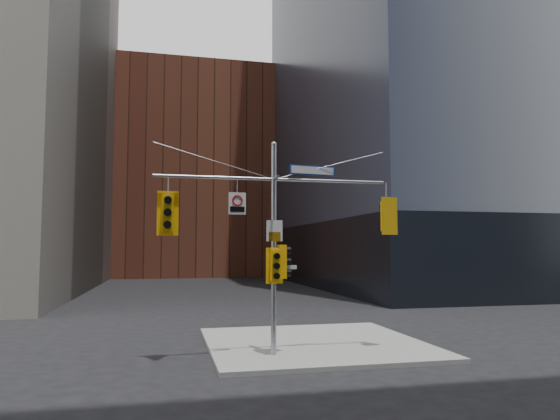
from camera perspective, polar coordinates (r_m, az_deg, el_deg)
name	(u,v)px	position (r m, az deg, el deg)	size (l,w,h in m)	color
ground	(288,374)	(15.29, 0.91, -18.25)	(160.00, 160.00, 0.00)	black
sidewalk_corner	(314,343)	(19.56, 3.93, -14.95)	(8.00, 8.00, 0.15)	gray
podium_ne	(476,255)	(56.11, 21.46, -4.78)	(36.40, 36.40, 6.00)	black
brick_midrise	(193,177)	(73.24, -9.93, 3.77)	(26.00, 20.00, 28.00)	brown
signal_assembly	(274,226)	(16.80, -0.72, -1.82)	(8.00, 0.80, 7.30)	#999CA2
traffic_light_west_arm	(168,213)	(16.47, -12.71, -0.32)	(0.69, 0.54, 1.46)	#F2AC0C
traffic_light_east_arm	(387,216)	(18.13, 12.09, -0.70)	(0.63, 0.55, 1.32)	#F2AC0C
traffic_light_pole_side	(283,262)	(16.87, 0.37, -5.92)	(0.44, 0.37, 1.13)	#F2AC0C
traffic_light_pole_front	(275,266)	(16.54, -0.53, -6.40)	(0.57, 0.44, 1.20)	#F2AC0C
street_sign_blade	(313,170)	(17.34, 3.74, 4.53)	(1.68, 0.28, 0.33)	#10359A
regulatory_sign_arm	(237,203)	(16.62, -4.90, 0.84)	(0.59, 0.10, 0.73)	silver
regulatory_sign_pole	(274,231)	(16.68, -0.63, -2.46)	(0.54, 0.07, 0.71)	silver
street_blade_ew	(287,267)	(16.91, 0.78, -6.56)	(0.69, 0.04, 0.14)	silver
street_blade_ns	(271,277)	(17.26, -1.04, -7.66)	(0.07, 0.81, 0.16)	#145926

